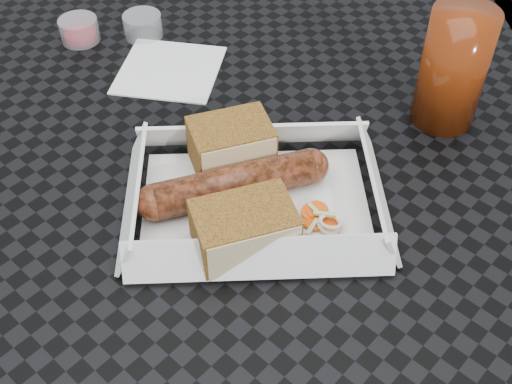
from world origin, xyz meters
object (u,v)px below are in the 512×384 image
Objects in this scene: patio_table at (237,215)px; food_tray at (256,205)px; drink_glass at (453,69)px; bratwurst at (235,184)px.

food_tray is at bearing -71.52° from patio_table.
food_tray is 0.26m from drink_glass.
drink_glass reaches higher than patio_table.
patio_table is 5.97× the size of drink_glass.
bratwurst is at bearing -153.14° from drink_glass.
drink_glass is (0.23, 0.07, 0.14)m from patio_table.
bratwurst is (-0.00, -0.05, 0.10)m from patio_table.
patio_table is 0.28m from drink_glass.
patio_table is 0.10m from food_tray.
food_tray reaches higher than patio_table.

